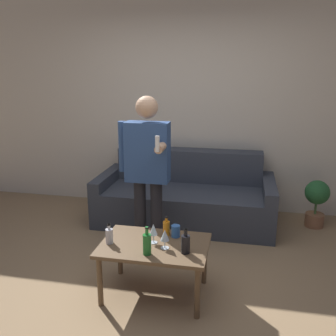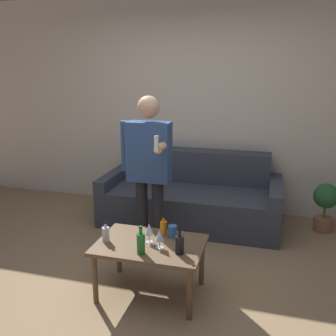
% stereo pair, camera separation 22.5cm
% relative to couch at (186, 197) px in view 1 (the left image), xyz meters
% --- Properties ---
extents(ground_plane, '(16.00, 16.00, 0.00)m').
position_rel_couch_xyz_m(ground_plane, '(-0.06, -1.57, -0.30)').
color(ground_plane, '#997A56').
extents(wall_back, '(8.00, 0.06, 2.70)m').
position_rel_couch_xyz_m(wall_back, '(-0.06, 0.52, 1.05)').
color(wall_back, beige).
rests_on(wall_back, ground_plane).
extents(couch, '(2.09, 0.95, 0.83)m').
position_rel_couch_xyz_m(couch, '(0.00, 0.00, 0.00)').
color(couch, '#383D47').
rests_on(couch, ground_plane).
extents(coffee_table, '(0.87, 0.59, 0.46)m').
position_rel_couch_xyz_m(coffee_table, '(-0.00, -1.60, 0.11)').
color(coffee_table, brown).
rests_on(coffee_table, ground_plane).
extents(bottle_orange, '(0.06, 0.06, 0.17)m').
position_rel_couch_xyz_m(bottle_orange, '(0.06, -1.42, 0.23)').
color(bottle_orange, orange).
rests_on(bottle_orange, coffee_table).
extents(bottle_green, '(0.07, 0.07, 0.20)m').
position_rel_couch_xyz_m(bottle_green, '(0.26, -1.70, 0.24)').
color(bottle_green, black).
rests_on(bottle_green, coffee_table).
extents(bottle_dark, '(0.06, 0.06, 0.17)m').
position_rel_couch_xyz_m(bottle_dark, '(-0.37, -1.66, 0.23)').
color(bottle_dark, silver).
rests_on(bottle_dark, coffee_table).
extents(bottle_yellow, '(0.06, 0.06, 0.23)m').
position_rel_couch_xyz_m(bottle_yellow, '(-0.02, -1.78, 0.25)').
color(bottle_yellow, '#23752D').
rests_on(bottle_yellow, coffee_table).
extents(wine_glass_near, '(0.07, 0.07, 0.17)m').
position_rel_couch_xyz_m(wine_glass_near, '(-0.02, -1.59, 0.27)').
color(wine_glass_near, silver).
rests_on(wine_glass_near, coffee_table).
extents(wine_glass_far, '(0.07, 0.07, 0.16)m').
position_rel_couch_xyz_m(wine_glass_far, '(0.09, -1.66, 0.27)').
color(wine_glass_far, silver).
rests_on(wine_glass_far, coffee_table).
extents(cup_on_table, '(0.07, 0.07, 0.10)m').
position_rel_couch_xyz_m(cup_on_table, '(0.14, -1.44, 0.21)').
color(cup_on_table, '#3366B2').
rests_on(cup_on_table, coffee_table).
extents(person_standing_front, '(0.49, 0.41, 1.58)m').
position_rel_couch_xyz_m(person_standing_front, '(-0.24, -0.92, 0.63)').
color(person_standing_front, '#232328').
rests_on(person_standing_front, ground_plane).
extents(potted_plant, '(0.28, 0.28, 0.56)m').
position_rel_couch_xyz_m(potted_plant, '(1.53, 0.11, 0.04)').
color(potted_plant, '#936042').
rests_on(potted_plant, ground_plane).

